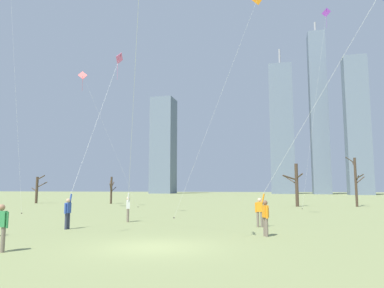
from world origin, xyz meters
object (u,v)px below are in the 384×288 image
(kite_flyer_foreground_right_pink, at_px, (78,180))
(bare_tree_leftmost, at_px, (296,184))
(distant_kite_drifting_right_purple, at_px, (324,32))
(bystander_watching_nearby, at_px, (1,225))
(bare_tree_far_right_edge, at_px, (111,189))
(kite_flyer_midfield_right_white, at_px, (130,164))
(bystander_strolling_midfield, at_px, (265,216))
(distant_kite_drifting_left_orange, at_px, (253,10))
(kite_flyer_midfield_left_blue, at_px, (286,163))
(bare_tree_left_of_center, at_px, (356,180))
(distant_kite_high_overhead_red, at_px, (87,86))
(bare_tree_right_of_center, at_px, (37,189))

(kite_flyer_foreground_right_pink, bearing_deg, bare_tree_leftmost, 63.21)
(kite_flyer_foreground_right_pink, distance_m, distant_kite_drifting_right_purple, 31.59)
(bystander_watching_nearby, distance_m, distant_kite_drifting_right_purple, 37.52)
(bare_tree_far_right_edge, bearing_deg, bare_tree_leftmost, -4.72)
(kite_flyer_midfield_right_white, bearing_deg, bystander_strolling_midfield, -16.91)
(kite_flyer_midfield_right_white, relative_size, bystander_strolling_midfield, 7.70)
(distant_kite_drifting_right_purple, height_order, distant_kite_drifting_left_orange, distant_kite_drifting_right_purple)
(kite_flyer_midfield_left_blue, distance_m, bystander_strolling_midfield, 4.54)
(distant_kite_drifting_right_purple, bearing_deg, bare_tree_left_of_center, 60.19)
(distant_kite_high_overhead_red, relative_size, bare_tree_far_right_edge, 4.11)
(kite_flyer_midfield_right_white, distance_m, bare_tree_leftmost, 27.80)
(bare_tree_right_of_center, bearing_deg, bare_tree_leftmost, -1.71)
(kite_flyer_midfield_right_white, xyz_separation_m, distant_kite_high_overhead_red, (-12.73, 16.92, 10.20))
(distant_kite_drifting_left_orange, height_order, distant_kite_high_overhead_red, distant_kite_drifting_left_orange)
(distant_kite_high_overhead_red, height_order, bare_tree_right_of_center, distant_kite_high_overhead_red)
(kite_flyer_midfield_left_blue, bearing_deg, bare_tree_leftmost, 86.25)
(bare_tree_far_right_edge, bearing_deg, distant_kite_high_overhead_red, -79.88)
(kite_flyer_midfield_right_white, xyz_separation_m, kite_flyer_foreground_right_pink, (-2.98, -0.51, -0.95))
(kite_flyer_midfield_left_blue, bearing_deg, bare_tree_right_of_center, 143.44)
(bare_tree_leftmost, bearing_deg, distant_kite_drifting_left_orange, -100.04)
(bystander_watching_nearby, bearing_deg, bare_tree_right_of_center, 125.01)
(bystander_strolling_midfield, bearing_deg, distant_kite_drifting_right_purple, 75.62)
(distant_kite_high_overhead_red, bearing_deg, bystander_watching_nearby, -65.40)
(bystander_strolling_midfield, distance_m, bare_tree_right_of_center, 44.50)
(distant_kite_high_overhead_red, height_order, bare_tree_leftmost, distant_kite_high_overhead_red)
(distant_kite_drifting_left_orange, distance_m, bare_tree_leftmost, 23.59)
(bare_tree_right_of_center, xyz_separation_m, bare_tree_leftmost, (36.21, -1.08, 0.61))
(distant_kite_drifting_left_orange, bearing_deg, bystander_strolling_midfield, -84.32)
(bare_tree_leftmost, bearing_deg, distant_kite_drifting_right_purple, -57.24)
(bystander_strolling_midfield, height_order, distant_kite_high_overhead_red, distant_kite_high_overhead_red)
(bystander_watching_nearby, relative_size, bare_tree_right_of_center, 0.40)
(bare_tree_far_right_edge, height_order, bare_tree_left_of_center, bare_tree_left_of_center)
(distant_kite_drifting_left_orange, height_order, bare_tree_leftmost, distant_kite_drifting_left_orange)
(bystander_strolling_midfield, height_order, bare_tree_far_right_edge, bare_tree_far_right_edge)
(bystander_strolling_midfield, xyz_separation_m, bare_tree_leftmost, (2.66, 28.12, 1.77))
(kite_flyer_midfield_right_white, distance_m, kite_flyer_midfield_left_blue, 8.78)
(kite_flyer_foreground_right_pink, relative_size, bystander_watching_nearby, 8.26)
(distant_kite_high_overhead_red, bearing_deg, kite_flyer_midfield_right_white, -53.05)
(bystander_watching_nearby, relative_size, bare_tree_far_right_edge, 0.43)
(kite_flyer_foreground_right_pink, height_order, bystander_strolling_midfield, kite_flyer_foreground_right_pink)
(distant_kite_drifting_left_orange, distance_m, distant_kite_high_overhead_red, 22.38)
(bystander_strolling_midfield, height_order, distant_kite_drifting_right_purple, distant_kite_drifting_right_purple)
(kite_flyer_foreground_right_pink, relative_size, distant_kite_drifting_left_orange, 0.80)
(kite_flyer_midfield_left_blue, xyz_separation_m, bystander_strolling_midfield, (-1.04, -3.55, -2.64))
(distant_kite_drifting_right_purple, distance_m, bare_tree_left_of_center, 17.67)
(bystander_watching_nearby, bearing_deg, kite_flyer_midfield_right_white, 83.21)
(bare_tree_leftmost, bearing_deg, bystander_strolling_midfield, -95.39)
(kite_flyer_midfield_right_white, bearing_deg, bare_tree_far_right_edge, 117.78)
(distant_kite_drifting_left_orange, relative_size, bare_tree_leftmost, 3.29)
(kite_flyer_midfield_left_blue, xyz_separation_m, bare_tree_left_of_center, (8.55, 25.93, -0.46))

